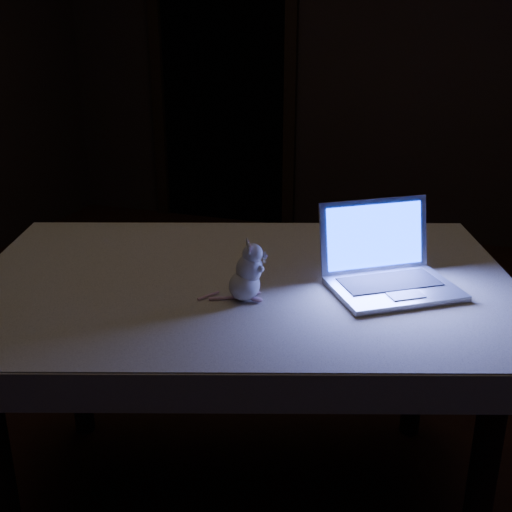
% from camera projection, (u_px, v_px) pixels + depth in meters
% --- Properties ---
extents(floor, '(5.00, 5.00, 0.00)m').
position_uv_depth(floor, '(261.00, 454.00, 2.23)').
color(floor, black).
rests_on(floor, ground).
extents(back_wall, '(4.50, 0.04, 2.60)m').
position_uv_depth(back_wall, '(387.00, 35.00, 3.98)').
color(back_wall, black).
rests_on(back_wall, ground).
extents(doorway, '(1.06, 0.36, 2.13)m').
position_uv_depth(doorway, '(223.00, 70.00, 4.39)').
color(doorway, black).
rests_on(doorway, back_wall).
extents(table, '(1.60, 1.28, 0.74)m').
position_uv_depth(table, '(244.00, 396.00, 1.90)').
color(table, black).
rests_on(table, floor).
extents(tablecloth, '(1.78, 1.62, 0.09)m').
position_uv_depth(tablecloth, '(271.00, 307.00, 1.70)').
color(tablecloth, beige).
rests_on(tablecloth, table).
extents(laptop, '(0.42, 0.41, 0.22)m').
position_uv_depth(laptop, '(397.00, 253.00, 1.64)').
color(laptop, '#B5B5BA').
rests_on(laptop, tablecloth).
extents(plush_mouse, '(0.16, 0.16, 0.16)m').
position_uv_depth(plush_mouse, '(244.00, 271.00, 1.61)').
color(plush_mouse, silver).
rests_on(plush_mouse, tablecloth).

